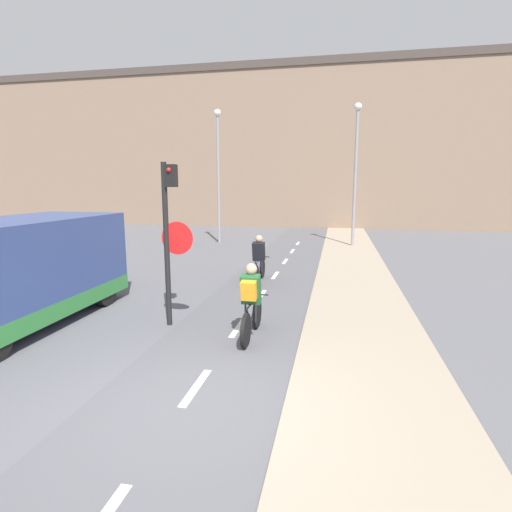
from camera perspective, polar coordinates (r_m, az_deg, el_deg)
The scene contains 10 objects.
ground_plane at distance 5.73m, azimuth -10.39°, elevation -20.46°, with size 120.00×120.00×0.00m, color #5B5B60.
bike_lane at distance 5.73m, azimuth -10.35°, elevation -20.33°, with size 2.62×60.00×0.02m.
sidewalk_strip at distance 5.42m, azimuth 17.30°, elevation -22.40°, with size 2.40×60.00×0.05m.
building_row_background at distance 30.61m, azimuth 8.15°, elevation 14.95°, with size 60.00×5.20×11.19m.
traffic_light_pole at distance 8.27m, azimuth -12.24°, elevation 4.06°, with size 0.67×0.25×3.36m.
street_lamp_far at distance 20.59m, azimuth -5.43°, elevation 13.16°, with size 0.36×0.36×6.61m.
street_lamp_sidewalk at distance 19.79m, azimuth 14.08°, elevation 13.12°, with size 0.36×0.36×6.66m.
cyclist_near at distance 7.60m, azimuth -0.71°, elevation -6.71°, with size 0.46×1.67×1.47m.
cyclist_far at distance 12.06m, azimuth 0.43°, elevation -0.70°, with size 0.46×1.64×1.44m.
van at distance 9.59m, azimuth -31.11°, elevation -2.25°, with size 2.15×5.07×2.22m.
Camera 1 is at (1.92, -4.57, 2.89)m, focal length 28.00 mm.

